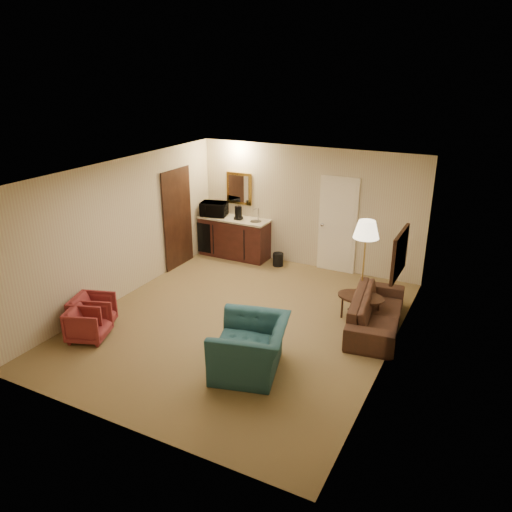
{
  "coord_description": "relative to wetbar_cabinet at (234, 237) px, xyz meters",
  "views": [
    {
      "loc": [
        3.7,
        -6.68,
        4.15
      ],
      "look_at": [
        0.04,
        0.5,
        1.06
      ],
      "focal_mm": 35.0,
      "sensor_mm": 36.0,
      "label": 1
    }
  ],
  "objects": [
    {
      "name": "ground",
      "position": [
        1.65,
        -2.72,
        -0.46
      ],
      "size": [
        6.0,
        6.0,
        0.0
      ],
      "primitive_type": "plane",
      "color": "brown",
      "rests_on": "ground"
    },
    {
      "name": "room_walls",
      "position": [
        1.55,
        -1.95,
        1.26
      ],
      "size": [
        5.02,
        6.01,
        2.61
      ],
      "color": "beige",
      "rests_on": "ground"
    },
    {
      "name": "wetbar_cabinet",
      "position": [
        0.0,
        0.0,
        0.0
      ],
      "size": [
        1.64,
        0.58,
        0.92
      ],
      "primitive_type": "cube",
      "color": "#3D1813",
      "rests_on": "ground"
    },
    {
      "name": "sofa",
      "position": [
        3.76,
        -1.85,
        -0.07
      ],
      "size": [
        0.84,
        2.05,
        0.78
      ],
      "primitive_type": "imported",
      "rotation": [
        0.0,
        0.0,
        1.7
      ],
      "color": "black",
      "rests_on": "ground"
    },
    {
      "name": "teal_armchair",
      "position": [
        2.47,
        -3.93,
        0.05
      ],
      "size": [
        1.03,
        1.32,
        1.01
      ],
      "primitive_type": "imported",
      "rotation": [
        0.0,
        0.0,
        -1.31
      ],
      "color": "#214D52",
      "rests_on": "ground"
    },
    {
      "name": "rose_chair_near",
      "position": [
        -0.46,
        -4.02,
        -0.14
      ],
      "size": [
        0.74,
        0.76,
        0.63
      ],
      "primitive_type": "imported",
      "rotation": [
        0.0,
        0.0,
        1.89
      ],
      "color": "maroon",
      "rests_on": "ground"
    },
    {
      "name": "rose_chair_far",
      "position": [
        -0.26,
        -4.32,
        -0.15
      ],
      "size": [
        0.73,
        0.75,
        0.61
      ],
      "primitive_type": "imported",
      "rotation": [
        0.0,
        0.0,
        1.92
      ],
      "color": "maroon",
      "rests_on": "ground"
    },
    {
      "name": "coffee_table",
      "position": [
        3.45,
        -1.72,
        -0.23
      ],
      "size": [
        0.94,
        0.8,
        0.46
      ],
      "primitive_type": "cube",
      "rotation": [
        0.0,
        0.0,
        -0.37
      ],
      "color": "#331C11",
      "rests_on": "ground"
    },
    {
      "name": "floor_lamp",
      "position": [
        3.35,
        -1.32,
        0.39
      ],
      "size": [
        0.45,
        0.45,
        1.69
      ],
      "primitive_type": "cube",
      "rotation": [
        0.0,
        0.0,
        -0.01
      ],
      "color": "#B2923B",
      "rests_on": "ground"
    },
    {
      "name": "waste_bin",
      "position": [
        1.14,
        -0.07,
        -0.32
      ],
      "size": [
        0.3,
        0.3,
        0.29
      ],
      "primitive_type": "cylinder",
      "rotation": [
        0.0,
        0.0,
        0.41
      ],
      "color": "black",
      "rests_on": "ground"
    },
    {
      "name": "microwave",
      "position": [
        -0.5,
        -0.04,
        0.66
      ],
      "size": [
        0.64,
        0.45,
        0.39
      ],
      "primitive_type": "imported",
      "rotation": [
        0.0,
        0.0,
        0.23
      ],
      "color": "black",
      "rests_on": "wetbar_cabinet"
    },
    {
      "name": "coffee_maker",
      "position": [
        0.13,
        -0.04,
        0.61
      ],
      "size": [
        0.21,
        0.21,
        0.3
      ],
      "primitive_type": "cylinder",
      "rotation": [
        0.0,
        0.0,
        -0.35
      ],
      "color": "black",
      "rests_on": "wetbar_cabinet"
    }
  ]
}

